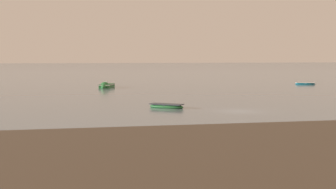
# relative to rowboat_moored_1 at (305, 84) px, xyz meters

# --- Properties ---
(ground_plane) EXTENTS (800.00, 800.00, 0.00)m
(ground_plane) POSITION_rel_rowboat_moored_1_xyz_m (-32.48, -46.18, -0.18)
(ground_plane) COLOR slate
(mudflat_shore) EXTENTS (248.98, 29.82, 0.12)m
(mudflat_shore) POSITION_rel_rowboat_moored_1_xyz_m (-41.72, -71.16, -0.12)
(mudflat_shore) COLOR #4C3D2D
(mudflat_shore) RESTS_ON ground
(rowboat_moored_1) EXTENTS (4.52, 2.80, 0.68)m
(rowboat_moored_1) POSITION_rel_rowboat_moored_1_xyz_m (0.00, 0.00, 0.00)
(rowboat_moored_1) COLOR #197084
(rowboat_moored_1) RESTS_ON ground
(motorboat_moored_2) EXTENTS (3.79, 6.14, 1.99)m
(motorboat_moored_2) POSITION_rel_rowboat_moored_1_xyz_m (-43.31, -2.06, 0.09)
(motorboat_moored_2) COLOR #23602D
(motorboat_moored_2) RESTS_ON ground
(rowboat_moored_2) EXTENTS (4.37, 3.83, 0.69)m
(rowboat_moored_2) POSITION_rel_rowboat_moored_1_xyz_m (-39.60, -40.87, 0.00)
(rowboat_moored_2) COLOR #23602D
(rowboat_moored_2) RESTS_ON ground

